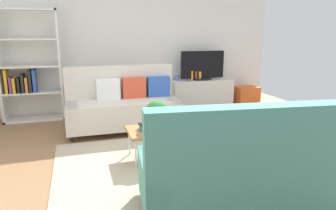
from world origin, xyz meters
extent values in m
plane|color=#936B47|center=(0.00, 0.00, 0.00)|extent=(7.68, 7.68, 0.00)
cube|color=white|center=(0.00, 2.80, 1.45)|extent=(6.40, 0.12, 2.90)
cube|color=tan|center=(-0.09, -0.22, 0.01)|extent=(2.90, 2.20, 0.01)
cube|color=beige|center=(-0.44, 1.33, 0.32)|extent=(1.90, 0.85, 0.44)
cube|color=beige|center=(-0.44, 1.65, 0.82)|extent=(1.90, 0.21, 0.56)
cube|color=beige|center=(0.41, 1.33, 0.43)|extent=(0.20, 0.84, 0.22)
cube|color=beige|center=(-1.29, 1.34, 0.43)|extent=(0.20, 0.84, 0.22)
cylinder|color=black|center=(0.42, 0.99, 0.05)|extent=(0.05, 0.05, 0.10)
cylinder|color=black|center=(-1.32, 1.00, 0.05)|extent=(0.05, 0.05, 0.10)
cylinder|color=black|center=(0.43, 1.67, 0.05)|extent=(0.05, 0.05, 0.10)
cylinder|color=black|center=(-1.31, 1.68, 0.05)|extent=(0.05, 0.05, 0.10)
cube|color=#3359B2|center=(0.23, 1.47, 0.72)|extent=(0.40, 0.14, 0.36)
cube|color=#D84C33|center=(-0.22, 1.47, 0.72)|extent=(0.40, 0.14, 0.36)
cube|color=white|center=(-0.67, 1.47, 0.72)|extent=(0.40, 0.14, 0.36)
cube|color=teal|center=(0.26, -1.37, 0.32)|extent=(1.99, 1.07, 0.44)
cube|color=teal|center=(0.22, -1.69, 0.82)|extent=(1.91, 0.44, 0.56)
cube|color=teal|center=(-0.59, -1.26, 0.43)|extent=(0.30, 0.86, 0.22)
cube|color=teal|center=(1.10, -1.48, 0.43)|extent=(0.30, 0.86, 0.22)
cylinder|color=black|center=(-0.56, -0.92, 0.05)|extent=(0.05, 0.05, 0.10)
cylinder|color=black|center=(1.16, -1.14, 0.05)|extent=(0.05, 0.05, 0.10)
cube|color=white|center=(-0.43, -1.42, 0.72)|extent=(0.41, 0.19, 0.36)
cube|color=#3359B2|center=(0.02, -1.48, 0.72)|extent=(0.41, 0.19, 0.36)
cube|color=#9E7042|center=(-0.04, -0.02, 0.40)|extent=(1.10, 0.56, 0.04)
cylinder|color=silver|center=(-0.54, 0.21, 0.19)|extent=(0.02, 0.02, 0.38)
cylinder|color=silver|center=(0.46, 0.21, 0.19)|extent=(0.02, 0.02, 0.38)
cylinder|color=silver|center=(-0.54, -0.25, 0.19)|extent=(0.02, 0.02, 0.38)
cylinder|color=silver|center=(0.46, -0.25, 0.19)|extent=(0.02, 0.02, 0.38)
cube|color=silver|center=(1.50, 2.46, 0.32)|extent=(1.40, 0.44, 0.64)
cube|color=black|center=(1.50, 2.44, 0.66)|extent=(0.36, 0.20, 0.04)
cube|color=black|center=(1.50, 2.44, 0.98)|extent=(1.00, 0.05, 0.60)
cube|color=white|center=(-1.47, 2.48, 1.05)|extent=(0.04, 0.36, 2.10)
cube|color=white|center=(-2.00, 2.48, 2.08)|extent=(1.10, 0.36, 0.04)
cube|color=white|center=(-2.00, 2.48, 0.02)|extent=(1.10, 0.36, 0.04)
cube|color=white|center=(-2.00, 2.48, 0.55)|extent=(1.02, 0.36, 0.03)
cube|color=white|center=(-2.00, 2.48, 1.05)|extent=(1.02, 0.36, 0.03)
cube|color=white|center=(-2.00, 2.48, 1.55)|extent=(1.02, 0.36, 0.03)
cube|color=gold|center=(-2.43, 2.48, 0.78)|extent=(0.05, 0.29, 0.44)
cube|color=purple|center=(-2.36, 2.48, 0.71)|extent=(0.04, 0.29, 0.30)
cube|color=gold|center=(-2.30, 2.48, 0.71)|extent=(0.05, 0.29, 0.28)
cube|color=#262626|center=(-2.22, 2.48, 0.71)|extent=(0.04, 0.29, 0.29)
cube|color=#262626|center=(-2.15, 2.48, 0.74)|extent=(0.05, 0.29, 0.35)
cube|color=orange|center=(-2.09, 2.48, 0.71)|extent=(0.04, 0.29, 0.29)
cube|color=#262626|center=(-2.02, 2.48, 0.78)|extent=(0.05, 0.29, 0.42)
cube|color=#3359B2|center=(-1.95, 2.48, 0.78)|extent=(0.05, 0.29, 0.43)
cube|color=orange|center=(2.60, 2.36, 0.22)|extent=(0.52, 0.40, 0.44)
cylinder|color=brown|center=(-0.19, 0.03, 0.47)|extent=(0.14, 0.14, 0.10)
sphere|color=#2D7233|center=(-0.19, 0.03, 0.65)|extent=(0.31, 0.31, 0.31)
cube|color=#3359B2|center=(-0.31, 0.00, 0.43)|extent=(0.26, 0.20, 0.03)
cube|color=#3F8C4C|center=(-0.31, 0.00, 0.46)|extent=(0.25, 0.20, 0.03)
cube|color=#262626|center=(-0.31, 0.00, 0.49)|extent=(0.27, 0.22, 0.03)
cylinder|color=#4C72B2|center=(0.92, 2.51, 0.70)|extent=(0.10, 0.10, 0.12)
cylinder|color=silver|center=(1.08, 2.51, 0.72)|extent=(0.11, 0.11, 0.16)
cylinder|color=gold|center=(1.25, 2.42, 0.74)|extent=(0.04, 0.04, 0.21)
cylinder|color=red|center=(1.35, 2.42, 0.74)|extent=(0.04, 0.04, 0.20)
cylinder|color=gold|center=(1.44, 2.42, 0.74)|extent=(0.06, 0.06, 0.19)
camera|label=1|loc=(-1.19, -3.73, 1.67)|focal=32.29mm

